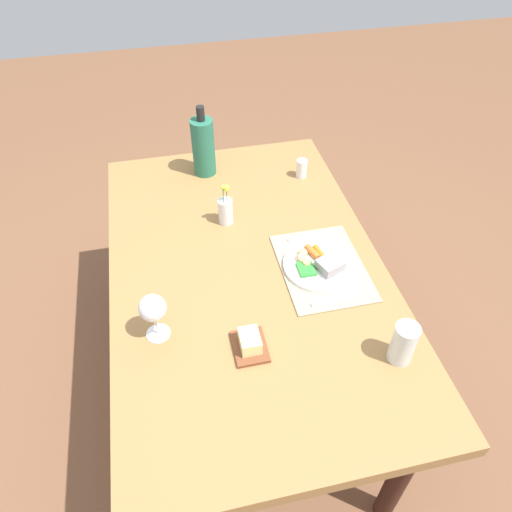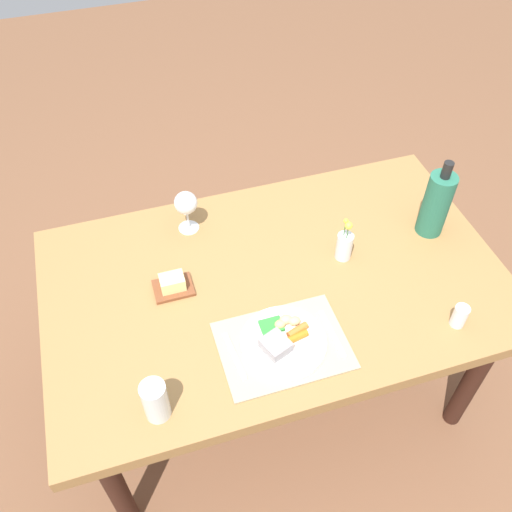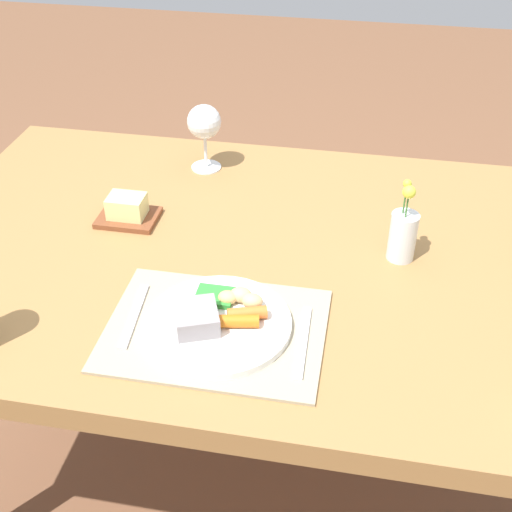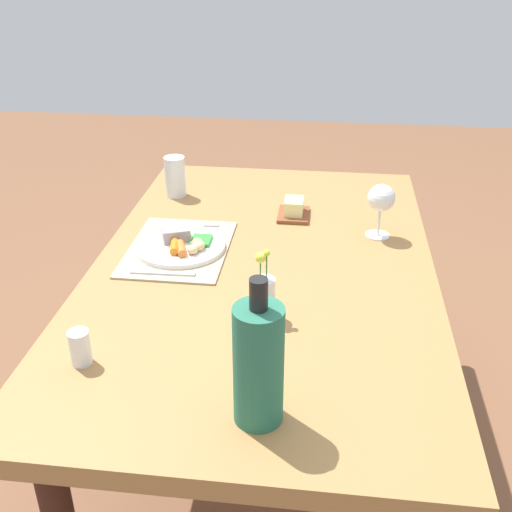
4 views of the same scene
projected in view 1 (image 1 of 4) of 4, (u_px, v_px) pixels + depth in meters
ground_plane at (249, 376)px, 2.20m from camera, size 8.00×8.00×0.00m
dining_table at (247, 281)px, 1.76m from camera, size 1.55×0.95×0.71m
placemat at (322, 267)px, 1.70m from camera, size 0.39×0.29×0.01m
dinner_plate at (320, 264)px, 1.69m from camera, size 0.26×0.26×0.05m
fork at (336, 299)px, 1.59m from camera, size 0.03×0.17×0.00m
knife at (311, 236)px, 1.80m from camera, size 0.02×0.18×0.00m
flower_vase at (225, 210)px, 1.84m from camera, size 0.06×0.06×0.18m
cooler_bottle at (203, 146)px, 2.03m from camera, size 0.10×0.10×0.31m
butter_dish at (250, 343)px, 1.44m from camera, size 0.13×0.10×0.06m
water_tumbler at (403, 345)px, 1.39m from camera, size 0.07×0.07×0.14m
wine_glass at (153, 309)px, 1.41m from camera, size 0.08×0.08×0.17m
salt_shaker at (302, 168)px, 2.07m from camera, size 0.05×0.05×0.08m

